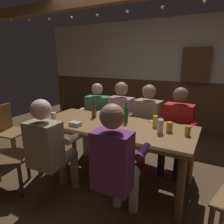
% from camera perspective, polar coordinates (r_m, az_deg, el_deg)
% --- Properties ---
extents(ground_plane, '(7.79, 7.79, 0.00)m').
position_cam_1_polar(ground_plane, '(2.99, 0.82, -17.45)').
color(ground_plane, '#4C331E').
extents(back_wall_upper, '(6.49, 0.12, 1.37)m').
position_cam_1_polar(back_wall_upper, '(4.90, 15.16, 16.64)').
color(back_wall_upper, beige).
extents(back_wall_wainscot, '(6.49, 0.12, 1.11)m').
position_cam_1_polar(back_wall_wainscot, '(5.00, 14.21, 2.34)').
color(back_wall_wainscot, brown).
rests_on(back_wall_wainscot, ground_plane).
extents(dining_table, '(2.06, 0.92, 0.78)m').
position_cam_1_polar(dining_table, '(2.61, -0.06, -5.70)').
color(dining_table, brown).
rests_on(dining_table, ground_plane).
extents(person_0, '(0.58, 0.59, 1.20)m').
position_cam_1_polar(person_0, '(3.52, -4.51, -0.64)').
color(person_0, '#33724C').
rests_on(person_0, ground_plane).
extents(person_1, '(0.57, 0.53, 1.24)m').
position_cam_1_polar(person_1, '(3.30, 1.99, -1.19)').
color(person_1, '#B78493').
rests_on(person_1, ground_plane).
extents(person_2, '(0.57, 0.58, 1.23)m').
position_cam_1_polar(person_2, '(3.13, 9.52, -2.48)').
color(person_2, '#997F60').
rests_on(person_2, ground_plane).
extents(person_3, '(0.55, 0.54, 1.22)m').
position_cam_1_polar(person_3, '(3.02, 17.98, -3.77)').
color(person_3, '#AD1919').
rests_on(person_3, ground_plane).
extents(person_4, '(0.51, 0.54, 1.21)m').
position_cam_1_polar(person_4, '(2.35, -17.31, -9.25)').
color(person_4, '#997F60').
rests_on(person_4, ground_plane).
extents(person_5, '(0.49, 0.50, 1.25)m').
position_cam_1_polar(person_5, '(1.88, 1.06, -14.14)').
color(person_5, '#6B2D66').
rests_on(person_5, ground_plane).
extents(chair_empty_far_end, '(0.49, 0.49, 0.88)m').
position_cam_1_polar(chair_empty_far_end, '(3.69, -27.46, -4.59)').
color(chair_empty_far_end, brown).
rests_on(chair_empty_far_end, ground_plane).
extents(table_candle, '(0.04, 0.04, 0.08)m').
position_cam_1_polar(table_candle, '(2.85, 4.35, -1.04)').
color(table_candle, '#F9E08C').
rests_on(table_candle, dining_table).
extents(condiment_caddy, '(0.14, 0.10, 0.05)m').
position_cam_1_polar(condiment_caddy, '(2.58, -10.41, -3.34)').
color(condiment_caddy, '#B2B7BC').
rests_on(condiment_caddy, dining_table).
extents(plate_0, '(0.25, 0.25, 0.01)m').
position_cam_1_polar(plate_0, '(2.90, -0.76, -1.43)').
color(plate_0, white).
rests_on(plate_0, dining_table).
extents(bottle_0, '(0.06, 0.06, 0.23)m').
position_cam_1_polar(bottle_0, '(2.51, 0.31, -2.01)').
color(bottle_0, '#195923').
rests_on(bottle_0, dining_table).
extents(bottle_1, '(0.05, 0.05, 0.28)m').
position_cam_1_polar(bottle_1, '(2.65, 4.02, -0.74)').
color(bottle_1, '#195923').
rests_on(bottle_1, dining_table).
extents(bottle_2, '(0.06, 0.06, 0.24)m').
position_cam_1_polar(bottle_2, '(2.89, -5.17, 0.25)').
color(bottle_2, '#593314').
rests_on(bottle_2, dining_table).
extents(pint_glass_0, '(0.07, 0.07, 0.16)m').
position_cam_1_polar(pint_glass_0, '(2.33, 13.63, -4.03)').
color(pint_glass_0, white).
rests_on(pint_glass_0, dining_table).
extents(pint_glass_1, '(0.07, 0.07, 0.13)m').
position_cam_1_polar(pint_glass_1, '(2.80, -16.32, -1.41)').
color(pint_glass_1, white).
rests_on(pint_glass_1, dining_table).
extents(pint_glass_2, '(0.07, 0.07, 0.11)m').
position_cam_1_polar(pint_glass_2, '(2.42, 16.02, -4.08)').
color(pint_glass_2, gold).
rests_on(pint_glass_2, dining_table).
extents(pint_glass_3, '(0.06, 0.06, 0.11)m').
position_cam_1_polar(pint_glass_3, '(2.37, 20.75, -5.01)').
color(pint_glass_3, gold).
rests_on(pint_glass_3, dining_table).
extents(pint_glass_4, '(0.06, 0.06, 0.14)m').
position_cam_1_polar(pint_glass_4, '(2.54, 12.21, -2.59)').
color(pint_glass_4, '#E5C64C').
rests_on(pint_glass_4, dining_table).
extents(wall_dart_cabinet, '(0.56, 0.15, 0.70)m').
position_cam_1_polar(wall_dart_cabinet, '(4.65, 22.78, 12.33)').
color(wall_dart_cabinet, brown).
extents(string_lights, '(4.58, 0.04, 0.13)m').
position_cam_1_polar(string_lights, '(2.89, 4.39, 27.30)').
color(string_lights, '#F9EAB2').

